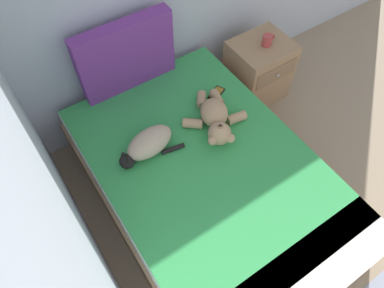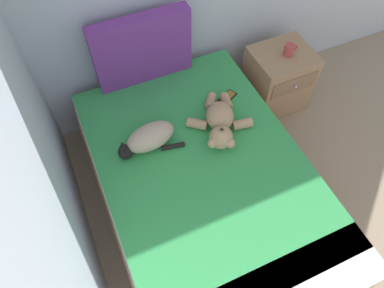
{
  "view_description": "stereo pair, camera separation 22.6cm",
  "coord_description": "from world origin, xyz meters",
  "px_view_note": "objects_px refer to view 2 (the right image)",
  "views": [
    {
      "loc": [
        0.08,
        1.8,
        2.47
      ],
      "look_at": [
        0.83,
        2.92,
        0.56
      ],
      "focal_mm": 33.08,
      "sensor_mm": 36.0,
      "label": 1
    },
    {
      "loc": [
        0.28,
        1.7,
        2.47
      ],
      "look_at": [
        0.83,
        2.92,
        0.56
      ],
      "focal_mm": 33.08,
      "sensor_mm": 36.0,
      "label": 2
    }
  ],
  "objects_px": {
    "teddy_bear": "(220,122)",
    "cell_phone": "(227,97)",
    "patterned_cushion": "(142,49)",
    "nightstand": "(278,79)",
    "bed": "(204,187)",
    "cat": "(148,138)",
    "mug": "(289,50)"
  },
  "relations": [
    {
      "from": "teddy_bear",
      "to": "cell_phone",
      "type": "relative_size",
      "value": 3.19
    },
    {
      "from": "cat",
      "to": "cell_phone",
      "type": "height_order",
      "value": "cat"
    },
    {
      "from": "cell_phone",
      "to": "mug",
      "type": "xyz_separation_m",
      "value": [
        0.63,
        0.18,
        0.09
      ]
    },
    {
      "from": "patterned_cushion",
      "to": "nightstand",
      "type": "xyz_separation_m",
      "value": [
        1.09,
        -0.26,
        -0.5
      ]
    },
    {
      "from": "teddy_bear",
      "to": "cell_phone",
      "type": "bearing_deg",
      "value": 52.15
    },
    {
      "from": "cell_phone",
      "to": "nightstand",
      "type": "relative_size",
      "value": 0.29
    },
    {
      "from": "patterned_cushion",
      "to": "mug",
      "type": "relative_size",
      "value": 6.05
    },
    {
      "from": "cat",
      "to": "nightstand",
      "type": "bearing_deg",
      "value": 15.64
    },
    {
      "from": "patterned_cushion",
      "to": "bed",
      "type": "bearing_deg",
      "value": -86.11
    },
    {
      "from": "cat",
      "to": "nightstand",
      "type": "relative_size",
      "value": 0.77
    },
    {
      "from": "bed",
      "to": "cell_phone",
      "type": "height_order",
      "value": "cell_phone"
    },
    {
      "from": "nightstand",
      "to": "teddy_bear",
      "type": "bearing_deg",
      "value": -151.42
    },
    {
      "from": "patterned_cushion",
      "to": "cat",
      "type": "xyz_separation_m",
      "value": [
        -0.2,
        -0.62,
        -0.19
      ]
    },
    {
      "from": "cell_phone",
      "to": "mug",
      "type": "distance_m",
      "value": 0.67
    },
    {
      "from": "bed",
      "to": "mug",
      "type": "distance_m",
      "value": 1.29
    },
    {
      "from": "bed",
      "to": "nightstand",
      "type": "xyz_separation_m",
      "value": [
        1.03,
        0.68,
        0.03
      ]
    },
    {
      "from": "patterned_cushion",
      "to": "nightstand",
      "type": "distance_m",
      "value": 1.23
    },
    {
      "from": "cat",
      "to": "cell_phone",
      "type": "xyz_separation_m",
      "value": [
        0.68,
        0.17,
        -0.07
      ]
    },
    {
      "from": "bed",
      "to": "teddy_bear",
      "type": "bearing_deg",
      "value": 47.65
    },
    {
      "from": "teddy_bear",
      "to": "cell_phone",
      "type": "xyz_separation_m",
      "value": [
        0.19,
        0.24,
        -0.07
      ]
    },
    {
      "from": "bed",
      "to": "teddy_bear",
      "type": "distance_m",
      "value": 0.47
    },
    {
      "from": "patterned_cushion",
      "to": "cell_phone",
      "type": "height_order",
      "value": "patterned_cushion"
    },
    {
      "from": "cell_phone",
      "to": "mug",
      "type": "bearing_deg",
      "value": 15.78
    },
    {
      "from": "cat",
      "to": "cell_phone",
      "type": "relative_size",
      "value": 2.66
    },
    {
      "from": "cell_phone",
      "to": "bed",
      "type": "bearing_deg",
      "value": -130.22
    },
    {
      "from": "bed",
      "to": "cat",
      "type": "distance_m",
      "value": 0.53
    },
    {
      "from": "teddy_bear",
      "to": "mug",
      "type": "distance_m",
      "value": 0.92
    },
    {
      "from": "cell_phone",
      "to": "cat",
      "type": "bearing_deg",
      "value": -166.29
    },
    {
      "from": "patterned_cushion",
      "to": "cell_phone",
      "type": "distance_m",
      "value": 0.71
    },
    {
      "from": "nightstand",
      "to": "bed",
      "type": "bearing_deg",
      "value": -146.3
    },
    {
      "from": "teddy_bear",
      "to": "nightstand",
      "type": "xyz_separation_m",
      "value": [
        0.8,
        0.44,
        -0.3
      ]
    },
    {
      "from": "patterned_cushion",
      "to": "nightstand",
      "type": "height_order",
      "value": "patterned_cushion"
    }
  ]
}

